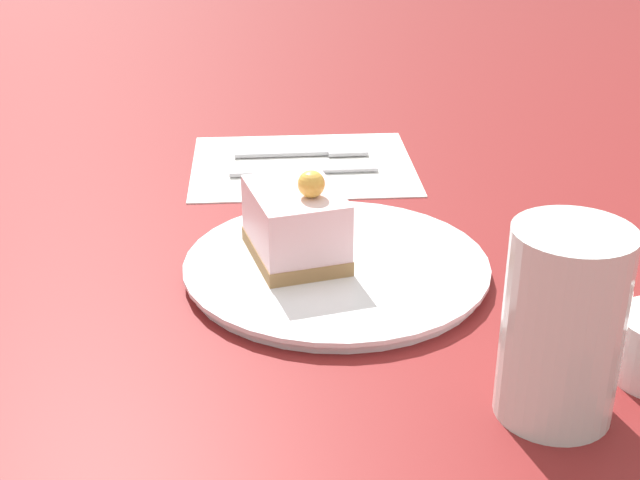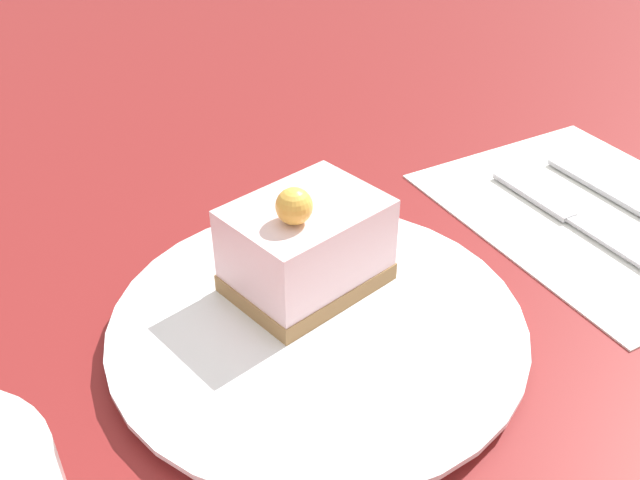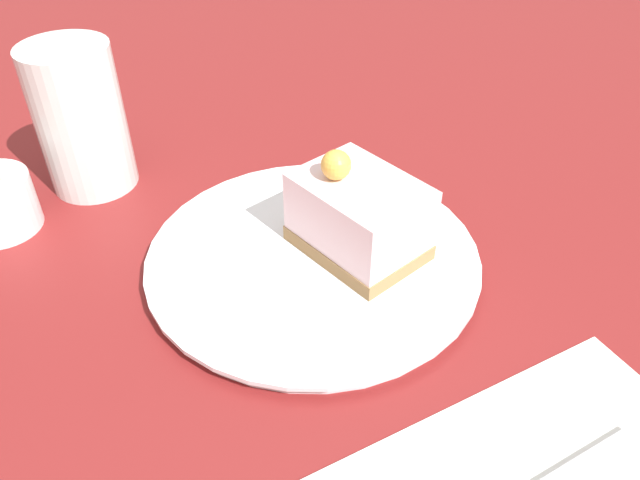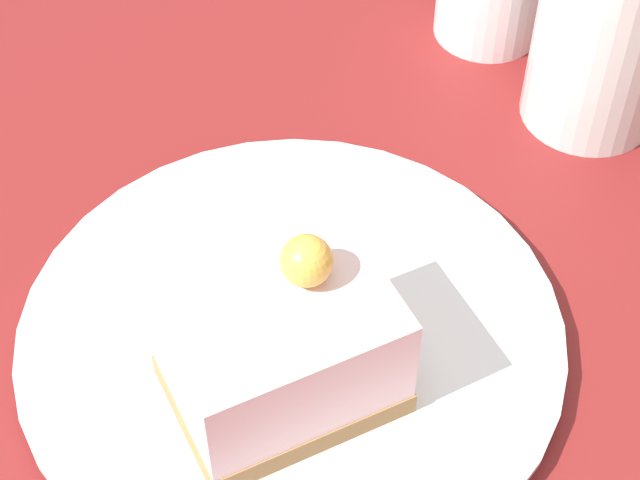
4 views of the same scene
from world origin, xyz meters
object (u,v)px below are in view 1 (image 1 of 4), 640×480
(cake_slice, at_px, (296,223))
(knife, at_px, (290,171))
(fork, at_px, (314,153))
(drinking_glass, at_px, (563,325))
(plate, at_px, (341,266))

(cake_slice, bearing_deg, knife, 165.59)
(cake_slice, xyz_separation_m, knife, (-0.22, 0.04, -0.04))
(fork, distance_m, drinking_glass, 0.51)
(knife, height_order, drinking_glass, drinking_glass)
(drinking_glass, bearing_deg, knife, -170.66)
(drinking_glass, bearing_deg, plate, -159.43)
(plate, xyz_separation_m, cake_slice, (-0.02, -0.04, 0.04))
(plate, height_order, knife, plate)
(plate, distance_m, fork, 0.29)
(fork, bearing_deg, knife, -28.68)
(plate, bearing_deg, fork, 170.53)
(cake_slice, relative_size, knife, 0.62)
(plate, bearing_deg, knife, 178.00)
(plate, relative_size, fork, 1.70)
(plate, distance_m, cake_slice, 0.05)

